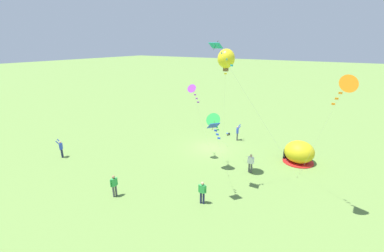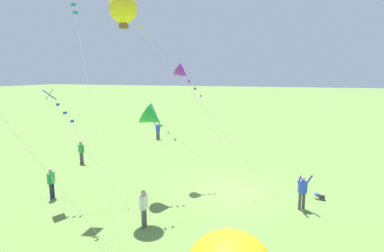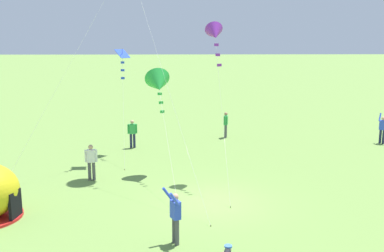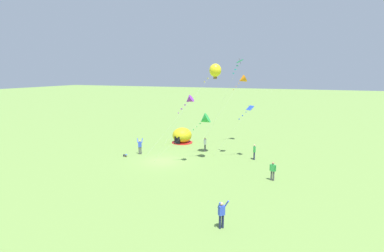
{
  "view_description": "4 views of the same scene",
  "coord_description": "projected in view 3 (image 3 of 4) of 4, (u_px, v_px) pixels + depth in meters",
  "views": [
    {
      "loc": [
        -11.91,
        22.81,
        10.9
      ],
      "look_at": [
        1.76,
        1.04,
        2.49
      ],
      "focal_mm": 24.0,
      "sensor_mm": 36.0,
      "label": 1
    },
    {
      "loc": [
        -16.58,
        -2.79,
        6.7
      ],
      "look_at": [
        2.06,
        3.2,
        3.3
      ],
      "focal_mm": 28.0,
      "sensor_mm": 36.0,
      "label": 2
    },
    {
      "loc": [
        -1.29,
        -17.36,
        6.67
      ],
      "look_at": [
        -0.79,
        2.51,
        2.68
      ],
      "focal_mm": 42.0,
      "sensor_mm": 36.0,
      "label": 3
    },
    {
      "loc": [
        28.02,
        14.54,
        9.56
      ],
      "look_at": [
        -1.71,
        2.79,
        3.78
      ],
      "focal_mm": 28.0,
      "sensor_mm": 36.0,
      "label": 4
    }
  ],
  "objects": [
    {
      "name": "toddler_crawling",
      "position": [
        227.0,
        252.0,
        13.72
      ],
      "size": [
        0.34,
        0.55,
        0.32
      ],
      "color": "black",
      "rests_on": "ground"
    },
    {
      "name": "kite_purple",
      "position": [
        215.0,
        34.0,
        20.2
      ],
      "size": [
        0.92,
        4.44,
        7.32
      ],
      "color": "silver",
      "rests_on": "ground"
    },
    {
      "name": "person_flying_kite",
      "position": [
        175.0,
        215.0,
        14.49
      ],
      "size": [
        0.63,
        0.72,
        1.89
      ],
      "color": "#4C4C51",
      "rests_on": "ground"
    },
    {
      "name": "person_center_field",
      "position": [
        91.0,
        160.0,
        20.97
      ],
      "size": [
        0.59,
        0.26,
        1.72
      ],
      "color": "#4C4C51",
      "rests_on": "ground"
    },
    {
      "name": "kite_blue",
      "position": [
        122.0,
        59.0,
        25.26
      ],
      "size": [
        0.9,
        4.4,
        5.98
      ],
      "color": "silver",
      "rests_on": "ground"
    },
    {
      "name": "ground_plane",
      "position": [
        213.0,
        202.0,
        18.36
      ],
      "size": [
        300.0,
        300.0,
        0.0
      ],
      "primitive_type": "plane",
      "color": "olive"
    },
    {
      "name": "kite_green",
      "position": [
        158.0,
        84.0,
        21.31
      ],
      "size": [
        1.73,
        6.17,
        5.2
      ],
      "color": "silver",
      "rests_on": "ground"
    },
    {
      "name": "person_far_back",
      "position": [
        226.0,
        123.0,
        29.84
      ],
      "size": [
        0.32,
        0.58,
        1.72
      ],
      "color": "#4C4C51",
      "rests_on": "ground"
    },
    {
      "name": "person_arms_raised",
      "position": [
        383.0,
        128.0,
        28.19
      ],
      "size": [
        0.71,
        0.7,
        1.89
      ],
      "color": "#1E2347",
      "rests_on": "ground"
    },
    {
      "name": "person_watching_sky",
      "position": [
        132.0,
        132.0,
        27.08
      ],
      "size": [
        0.58,
        0.32,
        1.72
      ],
      "color": "#1E2347",
      "rests_on": "ground"
    }
  ]
}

